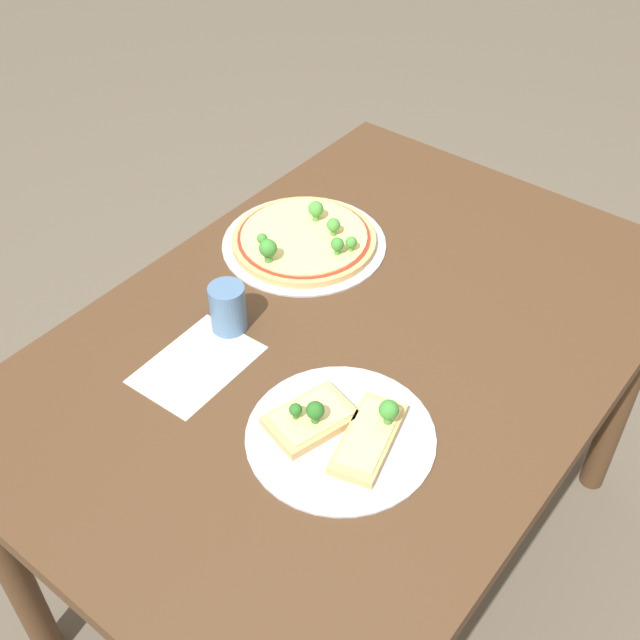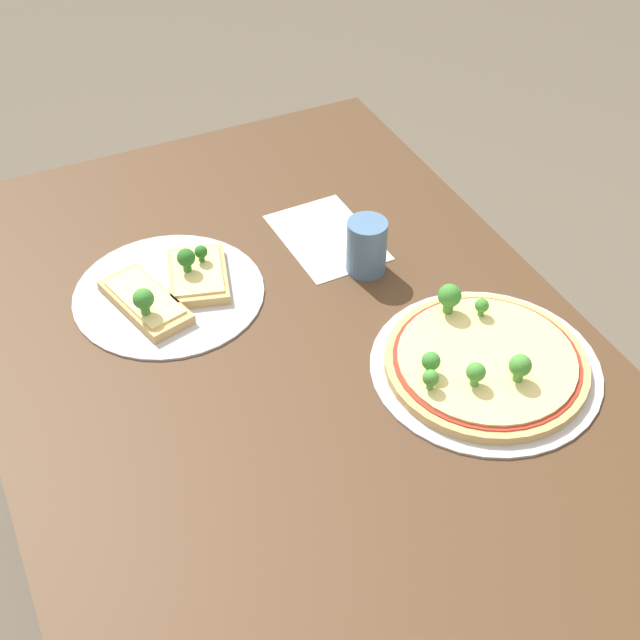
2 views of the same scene
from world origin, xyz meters
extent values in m
plane|color=brown|center=(0.00, 0.00, 0.00)|extent=(8.00, 8.00, 0.00)
cube|color=#4C331E|center=(0.00, 0.00, 0.72)|extent=(1.28, 0.87, 0.04)
cylinder|color=#4C331E|center=(-0.58, -0.37, 0.35)|extent=(0.06, 0.06, 0.71)
cylinder|color=#4C331E|center=(-0.58, 0.37, 0.35)|extent=(0.06, 0.06, 0.71)
cylinder|color=#B7B7BC|center=(0.15, 0.23, 0.74)|extent=(0.33, 0.33, 0.00)
cylinder|color=tan|center=(0.15, 0.23, 0.75)|extent=(0.29, 0.29, 0.01)
cylinder|color=#A82D1E|center=(0.15, 0.23, 0.76)|extent=(0.27, 0.27, 0.00)
cylinder|color=#EFD684|center=(0.15, 0.23, 0.76)|extent=(0.26, 0.26, 0.00)
sphere|color=#3D8933|center=(0.07, 0.28, 0.78)|extent=(0.02, 0.02, 0.02)
cylinder|color=#488E3A|center=(0.07, 0.28, 0.77)|extent=(0.01, 0.01, 0.01)
sphere|color=#479338|center=(0.19, 0.19, 0.79)|extent=(0.03, 0.03, 0.03)
cylinder|color=#51973E|center=(0.19, 0.19, 0.77)|extent=(0.01, 0.01, 0.01)
sphere|color=#3D8933|center=(0.04, 0.23, 0.80)|extent=(0.04, 0.04, 0.04)
cylinder|color=#488E3A|center=(0.04, 0.23, 0.77)|extent=(0.02, 0.02, 0.02)
sphere|color=#479338|center=(0.17, 0.13, 0.79)|extent=(0.02, 0.02, 0.02)
cylinder|color=#51973E|center=(0.17, 0.13, 0.77)|extent=(0.01, 0.01, 0.01)
sphere|color=#3D8933|center=(0.14, 0.14, 0.79)|extent=(0.03, 0.03, 0.03)
cylinder|color=#488E3A|center=(0.14, 0.14, 0.77)|extent=(0.01, 0.01, 0.01)
sphere|color=#479338|center=(0.21, 0.25, 0.79)|extent=(0.03, 0.03, 0.03)
cylinder|color=#51973E|center=(0.21, 0.25, 0.77)|extent=(0.01, 0.01, 0.01)
cylinder|color=#B7B7BC|center=(-0.20, -0.13, 0.74)|extent=(0.30, 0.30, 0.00)
cube|color=tan|center=(-0.18, -0.17, 0.75)|extent=(0.18, 0.11, 0.02)
cube|color=#EFD684|center=(-0.18, -0.17, 0.76)|extent=(0.15, 0.10, 0.00)
sphere|color=#3D8933|center=(-0.15, -0.18, 0.79)|extent=(0.03, 0.03, 0.03)
cylinder|color=#488E3A|center=(-0.15, -0.18, 0.77)|extent=(0.01, 0.01, 0.01)
cube|color=tan|center=(-0.21, -0.07, 0.75)|extent=(0.16, 0.12, 0.02)
cube|color=#EFD684|center=(-0.21, -0.07, 0.76)|extent=(0.13, 0.10, 0.00)
sphere|color=#286B23|center=(-0.22, -0.09, 0.79)|extent=(0.03, 0.03, 0.03)
cylinder|color=#37742D|center=(-0.22, -0.09, 0.77)|extent=(0.01, 0.01, 0.01)
sphere|color=#286B23|center=(-0.23, -0.06, 0.78)|extent=(0.02, 0.02, 0.02)
cylinder|color=#37742D|center=(-0.23, -0.06, 0.77)|extent=(0.01, 0.01, 0.01)
cylinder|color=#4C7099|center=(-0.12, 0.18, 0.79)|extent=(0.06, 0.06, 0.09)
cube|color=silver|center=(-0.23, 0.16, 0.74)|extent=(0.21, 0.15, 0.00)
camera|label=1|loc=(-0.85, -0.60, 1.73)|focal=45.00mm
camera|label=2|loc=(0.86, -0.37, 1.66)|focal=50.00mm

